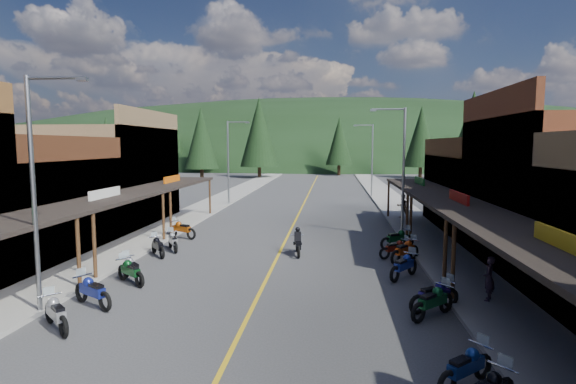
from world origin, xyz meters
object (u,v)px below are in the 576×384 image
(pine_3, at_px, (339,141))
(bike_west_8, at_px, (158,245))
(streetlight_1, at_px, (230,159))
(streetlight_3, at_px, (371,157))
(bike_east_6, at_px, (435,294))
(pine_8, at_px, (152,143))
(pine_10, at_px, (201,138))
(pine_7, at_px, (173,138))
(bike_west_6, at_px, (131,270))
(shop_east_3, at_px, (496,193))
(pine_5, at_px, (493,133))
(pine_9, at_px, (487,140))
(streetlight_2, at_px, (401,166))
(bike_east_10, at_px, (397,238))
(pedestrian_east_a, at_px, (489,278))
(bike_east_4, at_px, (466,365))
(bike_east_5, at_px, (433,300))
(pine_11, at_px, (473,133))
(bike_east_7, at_px, (404,265))
(bike_west_5, at_px, (92,290))
(pedestrian_east_b, at_px, (402,206))
(bike_west_7, at_px, (132,268))
(shop_east_2, at_px, (573,194))
(streetlight_0, at_px, (37,184))
(pine_0, at_px, (107,141))
(pine_2, at_px, (259,132))
(bike_west_10, at_px, (182,228))
(shop_west_2, at_px, (13,207))
(pine_4, at_px, (421,136))
(shop_west_3, at_px, (105,176))
(bike_west_4, at_px, (56,312))
(bike_east_8, at_px, (405,250))
(pine_1, at_px, (201,138))
(rider_on_bike, at_px, (298,243))
(bike_west_9, at_px, (173,240))

(pine_3, bearing_deg, bike_west_8, -99.08)
(streetlight_1, xyz_separation_m, streetlight_3, (13.90, 8.00, 0.00))
(bike_east_6, bearing_deg, pine_8, -178.62)
(pine_10, bearing_deg, streetlight_1, -68.47)
(pine_7, height_order, bike_west_6, pine_7)
(shop_east_3, bearing_deg, bike_west_6, -144.41)
(pine_5, height_order, pine_9, pine_5)
(streetlight_2, height_order, streetlight_3, same)
(bike_east_6, height_order, bike_east_10, bike_east_10)
(pine_10, bearing_deg, bike_west_6, -76.61)
(streetlight_2, xyz_separation_m, pedestrian_east_a, (1.50, -11.48, -3.50))
(pine_8, distance_m, bike_east_4, 57.04)
(pine_10, bearing_deg, bike_east_5, -66.30)
(pine_5, bearing_deg, bike_east_10, -112.41)
(pine_11, relative_size, bike_east_5, 5.79)
(streetlight_2, relative_size, pine_11, 0.65)
(pine_10, relative_size, bike_east_7, 5.36)
(bike_west_5, distance_m, pedestrian_east_a, 14.23)
(bike_east_4, bearing_deg, pedestrian_east_b, 134.52)
(pine_3, relative_size, bike_west_7, 5.29)
(shop_east_2, height_order, streetlight_0, shop_east_2)
(bike_west_6, xyz_separation_m, bike_east_7, (11.40, 1.89, 0.03))
(pine_0, distance_m, pine_2, 30.30)
(bike_west_10, relative_size, bike_east_7, 1.02)
(shop_west_2, bearing_deg, streetlight_1, 71.48)
(pine_4, height_order, pine_9, pine_4)
(shop_west_3, height_order, shop_east_3, shop_west_3)
(bike_west_4, distance_m, bike_east_8, 15.34)
(shop_west_3, xyz_separation_m, bike_east_4, (19.76, -20.72, -2.95))
(bike_east_5, relative_size, bike_east_8, 0.96)
(pine_1, bearing_deg, pine_11, -36.03)
(pine_3, xyz_separation_m, rider_on_bike, (-2.98, -62.87, -5.86))
(bike_east_7, relative_size, pedestrian_east_b, 1.20)
(pine_0, relative_size, pedestrian_east_a, 6.78)
(pine_5, relative_size, rider_on_bike, 6.68)
(pine_3, distance_m, pine_4, 15.25)
(shop_west_2, distance_m, pine_5, 85.16)
(pine_1, relative_size, bike_west_9, 6.15)
(pine_4, distance_m, bike_west_7, 66.81)
(streetlight_2, relative_size, bike_east_10, 3.66)
(shop_west_2, distance_m, bike_west_10, 9.01)
(bike_west_8, bearing_deg, bike_west_5, -123.76)
(streetlight_3, relative_size, pine_7, 0.64)
(streetlight_1, height_order, rider_on_bike, streetlight_1)
(pine_10, height_order, bike_east_7, pine_10)
(shop_west_3, xyz_separation_m, bike_east_6, (20.14, -15.65, -2.91))
(bike_west_10, bearing_deg, rider_on_bike, -88.52)
(bike_east_8, height_order, bike_east_10, bike_east_8)
(pine_3, bearing_deg, pine_10, -143.97)
(pine_0, xyz_separation_m, bike_east_4, (45.97, -71.42, -5.91))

